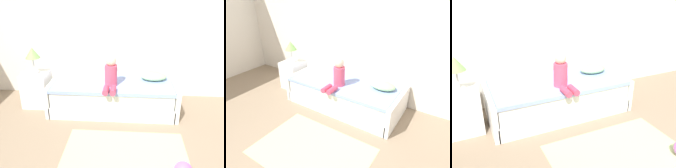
# 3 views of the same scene
# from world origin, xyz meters

# --- Properties ---
(wall_rear) EXTENTS (7.20, 0.10, 2.90)m
(wall_rear) POSITION_xyz_m (0.00, 2.60, 1.45)
(wall_rear) COLOR silver
(wall_rear) RESTS_ON ground
(bed) EXTENTS (2.11, 1.00, 0.50)m
(bed) POSITION_xyz_m (-0.47, 2.00, 0.25)
(bed) COLOR white
(bed) RESTS_ON ground
(nightstand) EXTENTS (0.44, 0.44, 0.60)m
(nightstand) POSITION_xyz_m (-1.82, 2.01, 0.30)
(nightstand) COLOR white
(nightstand) RESTS_ON ground
(table_lamp) EXTENTS (0.24, 0.24, 0.45)m
(table_lamp) POSITION_xyz_m (-1.82, 2.01, 0.94)
(table_lamp) COLOR silver
(table_lamp) RESTS_ON nightstand
(child_figure) EXTENTS (0.20, 0.51, 0.50)m
(child_figure) POSITION_xyz_m (-0.50, 1.77, 0.70)
(child_figure) COLOR #E04C6B
(child_figure) RESTS_ON bed
(pillow) EXTENTS (0.44, 0.30, 0.13)m
(pillow) POSITION_xyz_m (0.21, 2.10, 0.56)
(pillow) COLOR #99CC8C
(pillow) RESTS_ON bed
(area_rug) EXTENTS (1.60, 1.10, 0.01)m
(area_rug) POSITION_xyz_m (-0.23, 0.70, 0.00)
(area_rug) COLOR #B2D189
(area_rug) RESTS_ON ground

